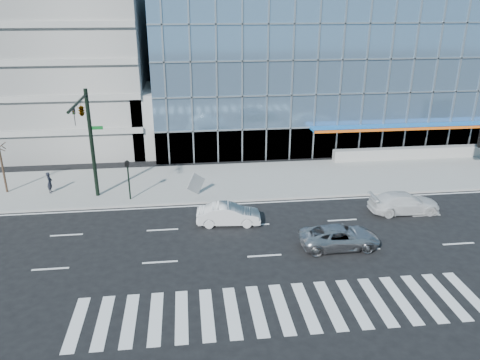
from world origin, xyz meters
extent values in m
plane|color=black|center=(0.00, 0.00, 0.00)|extent=(160.00, 160.00, 0.00)
cube|color=gray|center=(0.00, 8.00, 0.07)|extent=(120.00, 8.00, 0.15)
cube|color=#688BAE|center=(14.00, 26.00, 7.50)|extent=(42.00, 26.00, 15.00)
cube|color=gray|center=(-20.00, 26.00, 10.00)|extent=(24.00, 24.00, 20.00)
cube|color=gray|center=(-6.00, 18.00, 3.00)|extent=(6.00, 8.00, 6.00)
cylinder|color=black|center=(-11.00, 6.00, 4.15)|extent=(0.28, 0.28, 8.00)
cylinder|color=black|center=(-11.00, 3.20, 7.75)|extent=(0.18, 5.60, 0.18)
imported|color=black|center=(-11.00, 1.80, 7.15)|extent=(0.18, 0.22, 1.10)
imported|color=black|center=(-11.00, 4.00, 7.15)|extent=(0.48, 2.24, 0.90)
cube|color=#0C591E|center=(-10.55, 6.00, 5.35)|extent=(0.90, 0.05, 0.25)
cylinder|color=black|center=(-8.50, 5.00, 1.65)|extent=(0.12, 0.12, 3.00)
cube|color=black|center=(-8.50, 4.85, 2.95)|extent=(0.30, 0.25, 0.35)
cylinder|color=#332319|center=(-18.00, 7.50, 2.25)|extent=(0.16, 0.16, 4.20)
imported|color=#A7A7AC|center=(4.63, -3.50, 0.67)|extent=(4.80, 2.21, 1.33)
imported|color=silver|center=(10.63, 0.75, 0.71)|extent=(4.93, 2.04, 1.43)
imported|color=silver|center=(-1.67, 0.36, 0.69)|extent=(4.30, 1.83, 1.38)
imported|color=black|center=(-14.64, 7.00, 0.96)|extent=(0.41, 0.60, 1.63)
cube|color=#A0A0A0|center=(-3.64, 5.18, 1.06)|extent=(1.44, 1.19, 1.81)
camera|label=1|loc=(-4.23, -27.38, 13.93)|focal=35.00mm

